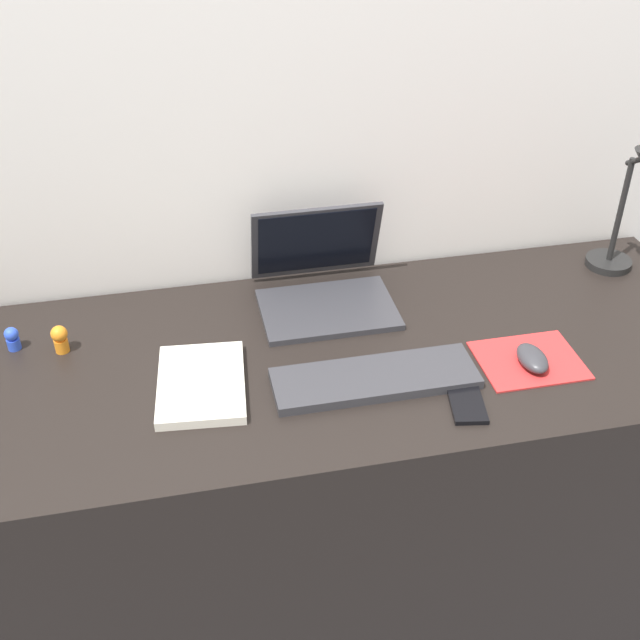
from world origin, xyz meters
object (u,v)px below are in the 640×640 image
Objects in this scene: keyboard at (375,378)px; notebook_pad at (201,384)px; toy_figurine_orange at (60,338)px; toy_figurine_blue at (12,338)px; mouse at (532,358)px; cell_phone at (466,401)px; desk_lamp at (626,214)px; laptop at (322,278)px.

keyboard and notebook_pad have the same top height.
toy_figurine_orange reaches higher than toy_figurine_blue.
cell_phone is (-0.17, -0.08, -0.02)m from mouse.
mouse reaches higher than keyboard.
desk_lamp is (0.68, 0.30, 0.14)m from keyboard.
desk_lamp is 6.19× the size of toy_figurine_blue.
mouse is 1.84× the size of toy_figurine_blue.
notebook_pad is at bearing -166.62° from desk_lamp.
laptop is at bearing 96.71° from keyboard.
laptop is at bearing 8.46° from toy_figurine_orange.
cell_phone is at bearing -65.28° from laptop.
desk_lamp is at bearing 18.79° from notebook_pad.
toy_figurine_blue is at bearing 155.91° from notebook_pad.
notebook_pad is (-0.50, 0.15, 0.01)m from cell_phone.
laptop reaches higher than mouse.
keyboard is 0.76m from desk_lamp.
keyboard is 1.71× the size of notebook_pad.
keyboard is 0.66m from toy_figurine_orange.
laptop is 5.74× the size of toy_figurine_blue.
notebook_pad is 0.33m from toy_figurine_orange.
desk_lamp reaches higher than toy_figurine_orange.
notebook_pad is (-0.30, -0.27, -0.04)m from laptop.
laptop is 0.50m from mouse.
keyboard is at bearing 177.14° from mouse.
toy_figurine_orange is (-1.30, -0.06, -0.12)m from desk_lamp.
laptop reaches higher than toy_figurine_blue.
laptop is at bearing 178.01° from desk_lamp.
notebook_pad is at bearing 172.86° from cell_phone.
mouse is 0.19m from cell_phone.
laptop is at bearing 124.71° from cell_phone.
cell_phone is at bearing -11.73° from notebook_pad.
laptop is 0.68m from toy_figurine_blue.
toy_figurine_orange is at bearing 151.93° from notebook_pad.
toy_figurine_orange reaches higher than keyboard.
laptop is at bearing 4.72° from toy_figurine_blue.
mouse is at bearing -0.71° from notebook_pad.
desk_lamp is at bearing 46.99° from cell_phone.
notebook_pad is 0.43m from toy_figurine_blue.
mouse reaches higher than cell_phone.
laptop is 0.47m from cell_phone.
desk_lamp is 1.06m from notebook_pad.
keyboard is at bearing -20.49° from toy_figurine_blue.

